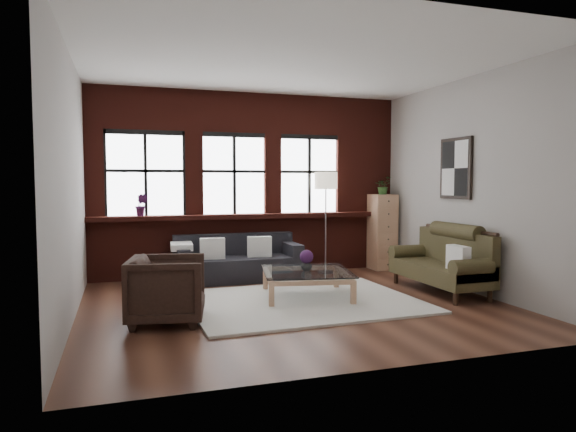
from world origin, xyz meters
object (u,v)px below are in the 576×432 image
object	(u,v)px
vintage_settee	(439,260)
drawer_chest	(382,232)
floor_lamp	(326,219)
coffee_table	(307,285)
vase	(307,265)
dark_sofa	(238,258)
armchair	(167,290)

from	to	relation	value
vintage_settee	drawer_chest	world-z (taller)	drawer_chest
drawer_chest	floor_lamp	xyz separation A→B (m)	(-1.21, -0.14, 0.28)
coffee_table	floor_lamp	size ratio (longest dim) A/B	0.61
coffee_table	vase	bearing A→B (deg)	135.00
dark_sofa	floor_lamp	bearing A→B (deg)	4.00
coffee_table	dark_sofa	bearing A→B (deg)	111.75
vintage_settee	coffee_table	xyz separation A→B (m)	(-2.02, 0.23, -0.29)
coffee_table	armchair	bearing A→B (deg)	-160.45
armchair	vintage_settee	bearing A→B (deg)	-72.50
drawer_chest	floor_lamp	bearing A→B (deg)	-173.31
dark_sofa	vintage_settee	size ratio (longest dim) A/B	1.14
dark_sofa	vase	bearing A→B (deg)	-68.25
drawer_chest	dark_sofa	bearing A→B (deg)	-174.85
armchair	coffee_table	world-z (taller)	armchair
dark_sofa	vase	world-z (taller)	dark_sofa
vintage_settee	floor_lamp	world-z (taller)	floor_lamp
vintage_settee	vase	xyz separation A→B (m)	(-2.02, 0.23, -0.01)
armchair	vase	world-z (taller)	armchair
dark_sofa	floor_lamp	distance (m)	1.73
armchair	vase	bearing A→B (deg)	-59.70
drawer_chest	floor_lamp	size ratio (longest dim) A/B	0.72
armchair	coffee_table	bearing A→B (deg)	-59.70
armchair	coffee_table	xyz separation A→B (m)	(1.98, 0.70, -0.20)
vintage_settee	coffee_table	size ratio (longest dim) A/B	1.51
drawer_chest	vintage_settee	bearing A→B (deg)	-94.63
dark_sofa	armchair	xyz separation A→B (m)	(-1.34, -2.30, 0.02)
coffee_table	drawer_chest	bearing A→B (deg)	40.22
armchair	floor_lamp	distance (m)	3.87
dark_sofa	coffee_table	size ratio (longest dim) A/B	1.71
coffee_table	floor_lamp	world-z (taller)	floor_lamp
armchair	dark_sofa	bearing A→B (deg)	-19.52
armchair	floor_lamp	xyz separation A→B (m)	(2.96, 2.41, 0.59)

